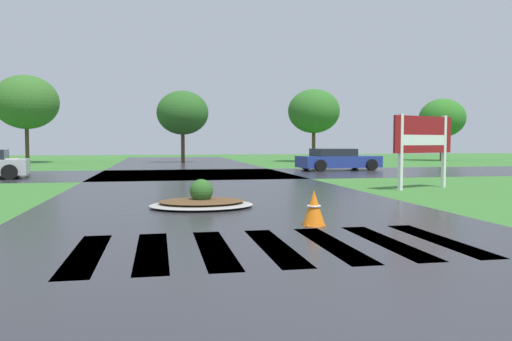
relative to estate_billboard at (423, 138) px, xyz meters
name	(u,v)px	position (x,y,z in m)	size (l,w,h in m)	color
asphalt_roadway	(224,201)	(-6.99, -2.25, -1.68)	(9.30, 80.00, 0.01)	#2B2B30
asphalt_cross_road	(194,174)	(-6.99, 9.24, -1.68)	(90.00, 8.37, 0.01)	#2B2B30
crosswalk_stripes	(274,246)	(-6.99, -8.19, -1.68)	(5.85, 2.81, 0.01)	white
estate_billboard	(423,138)	(0.00, 0.00, 0.00)	(2.62, 1.09, 2.48)	white
median_island	(202,201)	(-7.68, -3.42, -1.55)	(2.49, 1.97, 0.68)	#9E9B93
car_silver_hatch	(337,160)	(1.05, 11.07, -1.10)	(4.63, 2.52, 1.20)	navy
traffic_cone	(314,208)	(-5.83, -6.47, -1.36)	(0.43, 0.43, 0.67)	orange
background_treeline	(215,110)	(-4.41, 23.50, 2.36)	(37.18, 6.07, 6.50)	#4C3823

